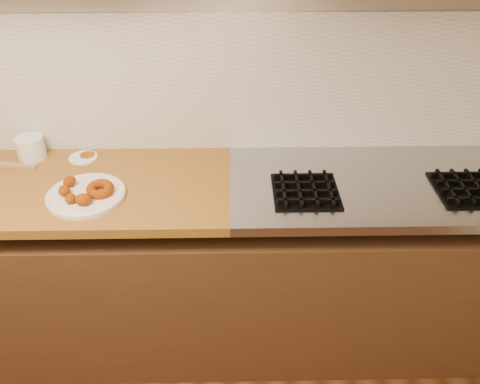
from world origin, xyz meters
The scene contains 12 objects.
wall_back centered at (0.00, 2.00, 1.35)m, with size 4.00×0.02×2.70m, color tan.
base_cabinet centered at (0.00, 1.69, 0.39)m, with size 3.60×0.60×0.77m, color #4C3117.
stovetop centered at (1.15, 1.69, 0.88)m, with size 1.30×0.62×0.04m, color #9EA0A5.
backsplash centered at (0.00, 1.99, 1.20)m, with size 3.60×0.02×0.60m, color beige.
burner_grates centered at (1.13, 1.61, 0.91)m, with size 0.91×0.26×0.03m.
donut_plate centered at (-0.06, 1.59, 0.91)m, with size 0.30×0.30×0.02m, color white.
ring_donut centered at (0.00, 1.59, 0.94)m, with size 0.11×0.11×0.04m, color #813805.
fried_dough_chunks centered at (-0.10, 1.57, 0.94)m, with size 0.15×0.19×0.05m.
plastic_tub centered at (-0.37, 1.91, 0.95)m, with size 0.12×0.12×0.10m, color white.
tub_lid centered at (-0.14, 1.89, 0.90)m, with size 0.12×0.12×0.01m, color white.
brass_jar_lid centered at (-0.13, 1.91, 0.91)m, with size 0.06×0.06×0.01m, color #A15F14.
wooden_utensil centered at (-0.41, 1.82, 0.91)m, with size 0.18×0.02×0.01m, color #9E7954.
Camera 1 is at (0.51, -0.05, 2.02)m, focal length 38.00 mm.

